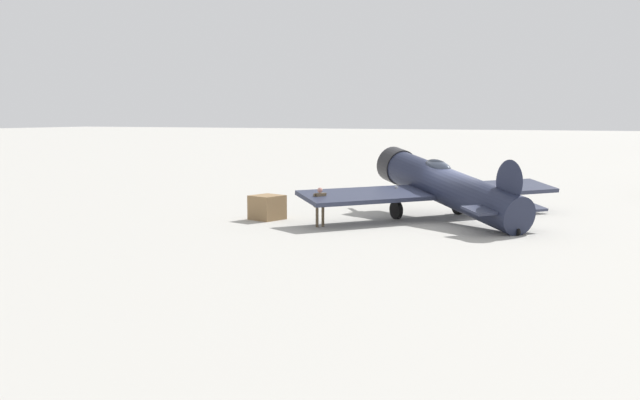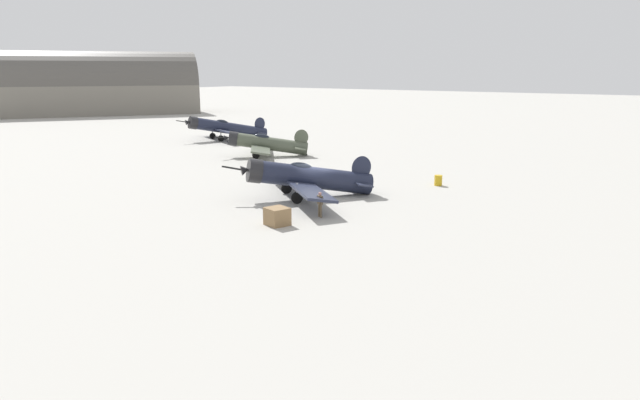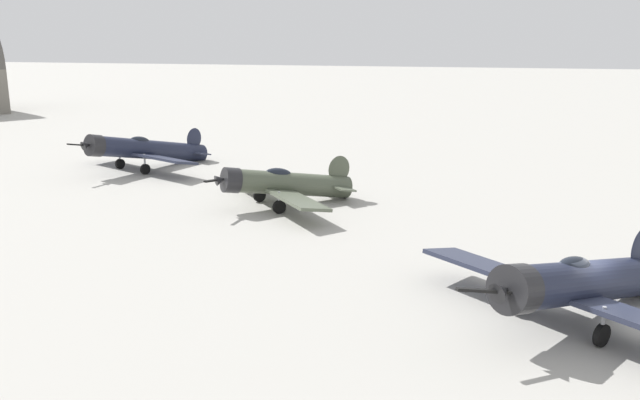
{
  "view_description": "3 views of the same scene",
  "coord_description": "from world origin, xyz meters",
  "views": [
    {
      "loc": [
        -30.48,
        -7.66,
        4.51
      ],
      "look_at": [
        -3.73,
        4.4,
        1.1
      ],
      "focal_mm": 40.99,
      "sensor_mm": 36.0,
      "label": 1
    },
    {
      "loc": [
        -23.68,
        32.69,
        9.02
      ],
      "look_at": [
        -3.73,
        4.4,
        1.1
      ],
      "focal_mm": 32.14,
      "sensor_mm": 36.0,
      "label": 2
    },
    {
      "loc": [
        3.67,
        24.67,
        10.2
      ],
      "look_at": [
        12.39,
        -8.95,
        1.6
      ],
      "focal_mm": 37.5,
      "sensor_mm": 36.0,
      "label": 3
    }
  ],
  "objects": [
    {
      "name": "ground_crew_mechanic",
      "position": [
        -3.73,
        4.4,
        0.97
      ],
      "size": [
        0.55,
        0.42,
        1.61
      ],
      "rotation": [
        0.0,
        0.0,
        1.02
      ],
      "color": "brown",
      "rests_on": "ground_plane"
    },
    {
      "name": "equipment_crate",
      "position": [
        -2.73,
        7.37,
        0.53
      ],
      "size": [
        1.53,
        1.5,
        1.06
      ],
      "rotation": [
        0.0,
        0.0,
        2.85
      ],
      "color": "olive",
      "rests_on": "ground_plane"
    },
    {
      "name": "airplane_foreground",
      "position": [
        0.33,
        0.4,
        1.48
      ],
      "size": [
        11.11,
        9.8,
        3.07
      ],
      "rotation": [
        0.0,
        0.0,
        7.17
      ],
      "color": "#1E2338",
      "rests_on": "ground_plane"
    },
    {
      "name": "airplane_far_line",
      "position": [
        29.67,
        -21.57,
        1.52
      ],
      "size": [
        11.59,
        11.4,
        3.5
      ],
      "rotation": [
        0.0,
        0.0,
        7.41
      ],
      "color": "#1E2338",
      "rests_on": "ground_plane"
    },
    {
      "name": "fuel_drum",
      "position": [
        -5.64,
        -9.21,
        0.41
      ],
      "size": [
        0.65,
        0.65,
        0.82
      ],
      "color": "gold",
      "rests_on": "ground_plane"
    },
    {
      "name": "ground_plane",
      "position": [
        0.0,
        0.0,
        0.0
      ],
      "size": [
        400.0,
        400.0,
        0.0
      ],
      "primitive_type": "plane",
      "color": "#A8A59E"
    },
    {
      "name": "airplane_mid_apron",
      "position": [
        15.82,
        -13.22,
        1.37
      ],
      "size": [
        9.07,
        9.78,
        2.91
      ],
      "rotation": [
        0.0,
        0.0,
        7.0
      ],
      "color": "#4C5442",
      "rests_on": "ground_plane"
    },
    {
      "name": "distant_hangar",
      "position": [
        82.38,
        -37.89,
        4.95
      ],
      "size": [
        33.39,
        41.06,
        13.61
      ],
      "rotation": [
        0.0,
        0.0,
        7.27
      ],
      "color": "slate",
      "rests_on": "ground_plane"
    }
  ]
}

